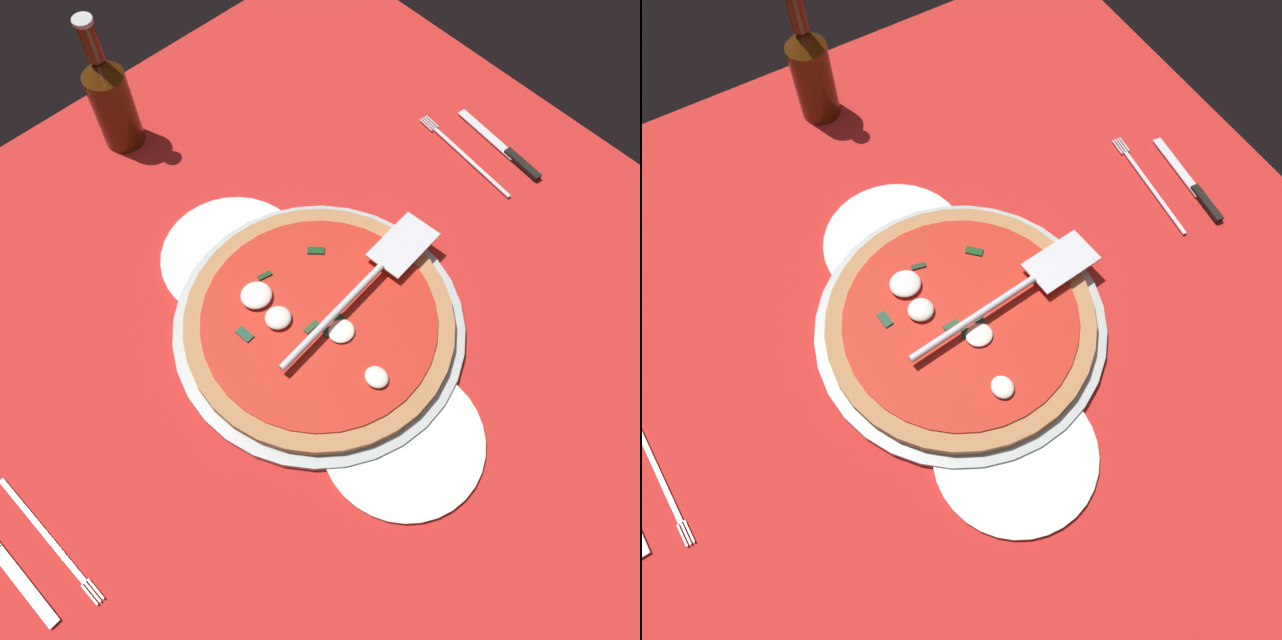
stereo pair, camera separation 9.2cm
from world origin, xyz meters
TOP-DOWN VIEW (x-y plane):
  - ground_plane at (0.00, 0.00)cm, footprint 114.12×114.12cm
  - checker_pattern at (0.00, -0.00)cm, footprint 114.12×114.12cm
  - pizza_pan at (-1.97, -0.20)cm, footprint 40.37×40.37cm
  - dinner_plate_left at (-21.12, 3.24)cm, footprint 21.13×21.13cm
  - dinner_plate_right at (15.07, 1.32)cm, footprint 21.14×21.14cm
  - pizza at (-1.91, -0.12)cm, footprint 37.08×37.08cm
  - pizza_server at (-2.93, -7.96)cm, footprint 6.79×30.45cm
  - place_setting_near at (2.38, -40.71)cm, footprint 21.17×14.93cm
  - place_setting_far at (0.94, 45.77)cm, footprint 21.99×12.24cm
  - beer_bottle at (44.60, -0.55)cm, footprint 6.32×6.32cm

SIDE VIEW (x-z plane):
  - ground_plane at x=0.00cm, z-range -0.80..0.00cm
  - checker_pattern at x=0.00cm, z-range 0.00..0.10cm
  - place_setting_near at x=2.38cm, z-range -0.24..1.16cm
  - place_setting_far at x=0.94cm, z-range -0.24..1.16cm
  - dinner_plate_left at x=-21.12cm, z-range 0.10..1.10cm
  - dinner_plate_right at x=15.07cm, z-range 0.10..1.10cm
  - pizza_pan at x=-1.97cm, z-range 0.10..1.50cm
  - pizza at x=-1.91cm, z-range 0.84..3.93cm
  - pizza_server at x=-2.93cm, z-range 4.43..5.43cm
  - beer_bottle at x=44.60cm, z-range -2.52..20.72cm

